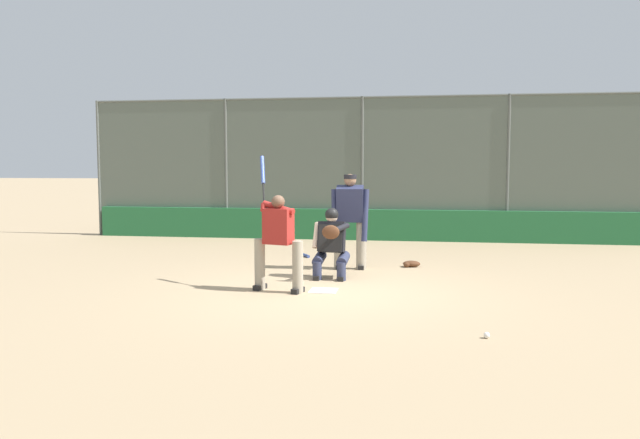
{
  "coord_description": "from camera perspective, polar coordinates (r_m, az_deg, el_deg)",
  "views": [
    {
      "loc": [
        -1.45,
        9.64,
        1.99
      ],
      "look_at": [
        0.21,
        -1.0,
        1.05
      ],
      "focal_mm": 35.0,
      "sensor_mm": 36.0,
      "label": 1
    }
  ],
  "objects": [
    {
      "name": "ground_plane",
      "position": [
        9.95,
        0.31,
        -6.55
      ],
      "size": [
        160.0,
        160.0,
        0.0
      ],
      "primitive_type": "plane",
      "color": "tan"
    },
    {
      "name": "home_plate_marker",
      "position": [
        9.95,
        0.31,
        -6.51
      ],
      "size": [
        0.43,
        0.43,
        0.01
      ],
      "primitive_type": "cube",
      "color": "white",
      "rests_on": "ground_plane"
    },
    {
      "name": "backstop_fence",
      "position": [
        16.66,
        3.87,
        4.98
      ],
      "size": [
        15.08,
        0.08,
        3.8
      ],
      "color": "#515651",
      "rests_on": "ground_plane"
    },
    {
      "name": "padding_wall",
      "position": [
        16.63,
        3.81,
        -0.48
      ],
      "size": [
        14.7,
        0.18,
        0.82
      ],
      "primitive_type": "cube",
      "color": "#236638",
      "rests_on": "ground_plane"
    },
    {
      "name": "bleachers_beyond",
      "position": [
        19.12,
        -1.43,
        0.16
      ],
      "size": [
        10.5,
        1.95,
        1.16
      ],
      "color": "slate",
      "rests_on": "ground_plane"
    },
    {
      "name": "batter_at_plate",
      "position": [
        9.83,
        -3.87,
        -1.79
      ],
      "size": [
        0.86,
        0.86,
        2.15
      ],
      "rotation": [
        0.0,
        0.0,
        -0.28
      ],
      "color": "gray",
      "rests_on": "ground_plane"
    },
    {
      "name": "catcher_behind_plate",
      "position": [
        10.94,
        1.01,
        -2.08
      ],
      "size": [
        0.66,
        0.77,
        1.24
      ],
      "rotation": [
        0.0,
        0.0,
        -0.03
      ],
      "color": "#2D334C",
      "rests_on": "ground_plane"
    },
    {
      "name": "umpire_home",
      "position": [
        11.88,
        2.77,
        0.13
      ],
      "size": [
        0.74,
        0.46,
        1.83
      ],
      "rotation": [
        0.0,
        0.0,
        0.03
      ],
      "color": "gray",
      "rests_on": "ground_plane"
    },
    {
      "name": "spare_bat_near_backstop",
      "position": [
        13.69,
        -1.53,
        -3.24
      ],
      "size": [
        0.47,
        0.72,
        0.07
      ],
      "rotation": [
        0.0,
        0.0,
        2.13
      ],
      "color": "black",
      "rests_on": "ground_plane"
    },
    {
      "name": "fielding_glove_on_dirt",
      "position": [
        12.38,
        8.32,
        -4.04
      ],
      "size": [
        0.34,
        0.26,
        0.12
      ],
      "color": "#56331E",
      "rests_on": "ground_plane"
    },
    {
      "name": "baseball_loose",
      "position": [
        7.54,
        14.99,
        -10.18
      ],
      "size": [
        0.07,
        0.07,
        0.07
      ],
      "primitive_type": "sphere",
      "color": "white",
      "rests_on": "ground_plane"
    }
  ]
}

